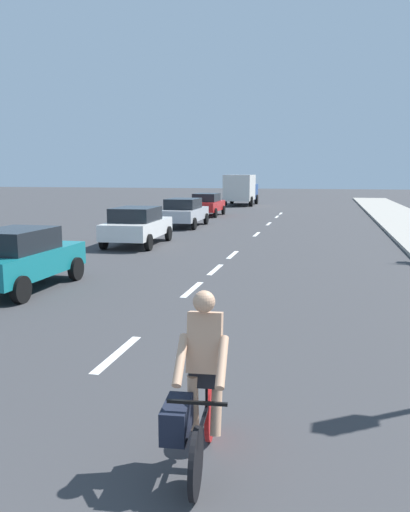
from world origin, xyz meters
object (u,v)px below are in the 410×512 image
object	(u,v)px
parked_car_teal	(20,257)
delivery_truck	(241,189)
parked_car_red	(207,204)
parked_car_white	(137,225)
parked_car_silver	(184,212)
cyclist	(198,389)

from	to	relation	value
parked_car_teal	delivery_truck	xyz separation A→B (m)	(-0.26, 35.94, 0.67)
parked_car_red	parked_car_white	bearing A→B (deg)	-88.33
parked_car_silver	parked_car_red	world-z (taller)	same
delivery_truck	parked_car_red	bearing A→B (deg)	-92.12
parked_car_white	parked_car_silver	bearing A→B (deg)	88.19
cyclist	delivery_truck	bearing A→B (deg)	-86.71
parked_car_silver	cyclist	bearing A→B (deg)	-74.86
parked_car_white	parked_car_red	bearing A→B (deg)	89.35
parked_car_teal	parked_car_red	xyz separation A→B (m)	(-0.57, 23.37, 0.00)
parked_car_white	delivery_truck	size ratio (longest dim) A/B	0.71
parked_car_red	delivery_truck	xyz separation A→B (m)	(0.31, 12.57, 0.67)
cyclist	parked_car_teal	size ratio (longest dim) A/B	0.47
cyclist	parked_car_white	world-z (taller)	cyclist
parked_car_teal	parked_car_silver	bearing A→B (deg)	90.64
parked_car_teal	parked_car_silver	world-z (taller)	same
parked_car_white	parked_car_silver	size ratio (longest dim) A/B	1.01
cyclist	parked_car_teal	bearing A→B (deg)	-52.10
cyclist	parked_car_silver	size ratio (longest dim) A/B	0.41
parked_car_teal	parked_car_silver	distance (m)	15.99
parked_car_silver	parked_car_teal	bearing A→B (deg)	-90.33
parked_car_silver	parked_car_red	xyz separation A→B (m)	(-0.41, 7.38, -0.00)
parked_car_silver	parked_car_red	distance (m)	7.39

